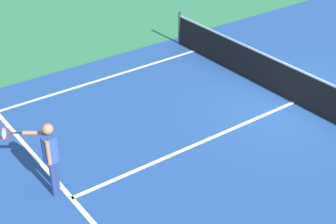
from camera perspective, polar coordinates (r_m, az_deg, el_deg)
name	(u,v)px	position (r m, az deg, el deg)	size (l,w,h in m)	color
ground_plane	(294,102)	(13.51, 14.01, 1.06)	(60.00, 60.00, 0.00)	#337F51
court_surface_inbounds	(294,102)	(13.51, 14.01, 1.06)	(10.62, 24.40, 0.00)	#234C93
line_sideline_left	(14,107)	(13.50, -17.03, 0.59)	(0.10, 11.89, 0.01)	white
line_service_near	(72,198)	(10.15, -10.84, -9.53)	(8.22, 0.10, 0.01)	white
line_center_service	(198,143)	(11.51, 3.46, -3.56)	(0.10, 6.40, 0.01)	white
net	(296,86)	(13.28, 14.27, 2.91)	(9.84, 0.09, 1.07)	#33383D
player_near	(49,151)	(9.81, -13.27, -4.30)	(0.94, 0.89, 1.58)	navy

